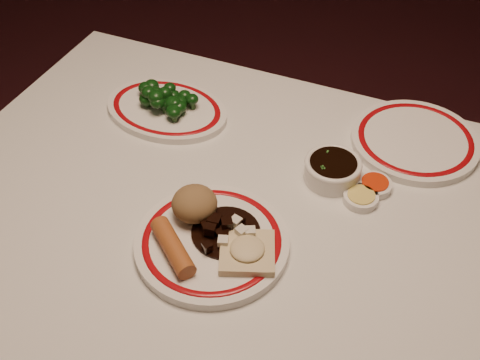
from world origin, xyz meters
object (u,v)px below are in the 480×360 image
object	(u,v)px
broccoli_plate	(167,109)
broccoli_pile	(163,98)
main_plate	(212,242)
dining_table	(242,254)
soy_bowl	(332,170)
spring_roll	(173,247)
fried_wonton	(247,251)
stirfry_heap	(224,230)
rice_mound	(194,204)

from	to	relation	value
broccoli_plate	broccoli_pile	bearing A→B (deg)	-153.88
main_plate	broccoli_pile	xyz separation A→B (m)	(-0.25, 0.29, 0.03)
dining_table	soy_bowl	size ratio (longest dim) A/B	11.41
broccoli_pile	dining_table	bearing A→B (deg)	-39.12
broccoli_plate	soy_bowl	distance (m)	0.39
spring_roll	broccoli_pile	size ratio (longest dim) A/B	0.83
fried_wonton	stirfry_heap	xyz separation A→B (m)	(-0.05, 0.03, -0.00)
dining_table	broccoli_plate	size ratio (longest dim) A/B	4.30
spring_roll	broccoli_pile	bearing A→B (deg)	69.86
spring_roll	soy_bowl	distance (m)	0.34
main_plate	soy_bowl	bearing A→B (deg)	60.30
fried_wonton	soy_bowl	size ratio (longest dim) A/B	1.10
rice_mound	stirfry_heap	xyz separation A→B (m)	(0.06, -0.02, -0.02)
dining_table	broccoli_pile	world-z (taller)	broccoli_pile
spring_roll	stirfry_heap	size ratio (longest dim) A/B	0.99
broccoli_plate	rice_mound	bearing A→B (deg)	-52.75
soy_bowl	broccoli_plate	bearing A→B (deg)	171.73
stirfry_heap	dining_table	bearing A→B (deg)	79.12
spring_roll	broccoli_pile	world-z (taller)	broccoli_pile
main_plate	rice_mound	xyz separation A→B (m)	(-0.05, 0.04, 0.04)
main_plate	soy_bowl	xyz separation A→B (m)	(0.14, 0.24, 0.01)
rice_mound	stirfry_heap	world-z (taller)	rice_mound
rice_mound	fried_wonton	xyz separation A→B (m)	(0.12, -0.05, -0.02)
dining_table	spring_roll	distance (m)	0.19
rice_mound	broccoli_plate	xyz separation A→B (m)	(-0.19, 0.26, -0.04)
main_plate	stirfry_heap	world-z (taller)	stirfry_heap
main_plate	spring_roll	world-z (taller)	spring_roll
dining_table	fried_wonton	world-z (taller)	fried_wonton
soy_bowl	rice_mound	bearing A→B (deg)	-132.92
stirfry_heap	broccoli_plate	bearing A→B (deg)	133.16
broccoli_plate	broccoli_pile	world-z (taller)	broccoli_pile
fried_wonton	broccoli_pile	size ratio (longest dim) A/B	0.81
dining_table	broccoli_pile	bearing A→B (deg)	140.88
rice_mound	spring_roll	size ratio (longest dim) A/B	0.67
broccoli_pile	soy_bowl	bearing A→B (deg)	-7.92
broccoli_pile	soy_bowl	world-z (taller)	broccoli_pile
dining_table	fried_wonton	distance (m)	0.15
stirfry_heap	soy_bowl	size ratio (longest dim) A/B	1.12
main_plate	broccoli_plate	xyz separation A→B (m)	(-0.24, 0.30, -0.00)
rice_mound	fried_wonton	distance (m)	0.13
dining_table	rice_mound	xyz separation A→B (m)	(-0.07, -0.03, 0.14)
spring_roll	broccoli_plate	bearing A→B (deg)	69.26
soy_bowl	main_plate	bearing A→B (deg)	-119.70
broccoli_pile	fried_wonton	bearing A→B (deg)	-43.60
fried_wonton	broccoli_pile	bearing A→B (deg)	136.40
fried_wonton	broccoli_pile	distance (m)	0.44
stirfry_heap	soy_bowl	distance (m)	0.25
main_plate	rice_mound	distance (m)	0.07
fried_wonton	stirfry_heap	distance (m)	0.06
fried_wonton	dining_table	bearing A→B (deg)	118.73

